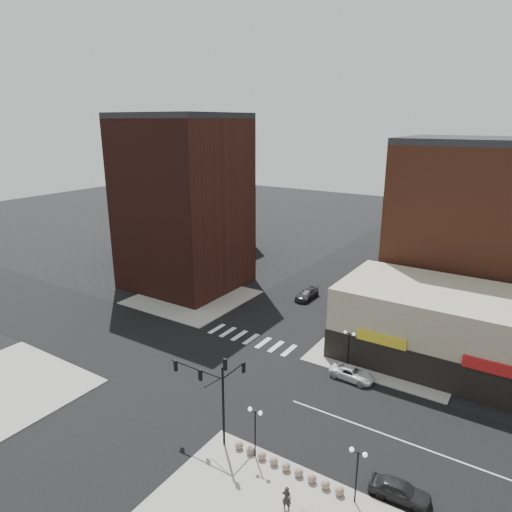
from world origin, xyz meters
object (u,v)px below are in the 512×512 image
Objects in this scene: street_lamp_se_a at (255,421)px; street_lamp_ne at (349,340)px; dark_sedan_east at (400,490)px; white_suv at (352,373)px; dark_sedan_north at (307,294)px; traffic_signal at (216,385)px; pedestrian at (287,498)px; street_lamp_se_b at (357,463)px.

street_lamp_se_a and street_lamp_ne have the same top height.
street_lamp_se_a is 1.00× the size of street_lamp_ne.
dark_sedan_east is at bearing -56.07° from street_lamp_ne.
dark_sedan_north reaches higher than white_suv.
traffic_signal reaches higher than street_lamp_se_a.
street_lamp_ne is 2.34× the size of pedestrian.
pedestrian reaches higher than white_suv.
street_lamp_se_b reaches higher than dark_sedan_east.
pedestrian is (4.44, -3.04, -2.28)m from street_lamp_se_a.
pedestrian is (-3.56, -3.04, -2.28)m from street_lamp_se_b.
pedestrian is (2.35, -17.54, 0.40)m from white_suv.
white_suv is (2.10, 14.50, -2.68)m from street_lamp_se_a.
street_lamp_se_b is at bearing -149.54° from pedestrian.
street_lamp_se_b is 15.88m from white_suv.
traffic_signal is 4.12m from street_lamp_se_a.
street_lamp_se_a is 1.01× the size of dark_sedan_east.
street_lamp_se_b reaches higher than dark_sedan_north.
street_lamp_se_a is at bearing -44.37° from pedestrian.
white_suv is at bearing -51.40° from dark_sedan_north.
dark_sedan_north is (-11.32, 31.13, -2.58)m from street_lamp_se_a.
street_lamp_se_a is (3.76, -0.17, -1.67)m from traffic_signal.
street_lamp_se_a reaches higher than pedestrian.
street_lamp_se_a is 16.03m from street_lamp_ne.
dark_sedan_east reaches higher than white_suv.
white_suv is 21.37m from dark_sedan_north.
traffic_signal reaches higher than street_lamp_se_b.
pedestrian is at bearing -65.53° from dark_sedan_north.
white_suv is 0.91× the size of dark_sedan_north.
white_suv is (1.10, -1.50, -2.68)m from street_lamp_ne.
street_lamp_ne is at bearing 86.42° from street_lamp_se_a.
street_lamp_se_b is at bearing -58.48° from dark_sedan_north.
traffic_signal is 32.15m from dark_sedan_north.
dark_sedan_east is (14.18, 1.83, -4.26)m from traffic_signal.
street_lamp_se_b is (11.76, -0.17, -1.67)m from traffic_signal.
dark_sedan_north is at bearing 129.17° from street_lamp_ne.
pedestrian is (3.44, -19.04, -2.28)m from street_lamp_ne.
traffic_signal is 1.88× the size of dark_sedan_east.
dark_sedan_east is 36.35m from dark_sedan_north.
street_lamp_se_a reaches higher than white_suv.
dark_sedan_east is at bearing -143.65° from white_suv.
street_lamp_ne is 19.48m from pedestrian.
street_lamp_se_a reaches higher than dark_sedan_north.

